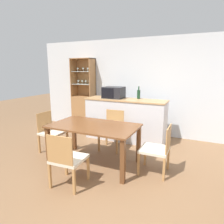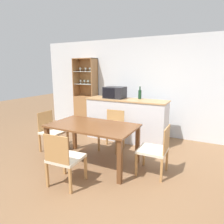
{
  "view_description": "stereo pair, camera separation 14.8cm",
  "coord_description": "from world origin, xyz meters",
  "views": [
    {
      "loc": [
        1.31,
        -2.59,
        1.75
      ],
      "look_at": [
        -0.44,
        1.18,
        0.85
      ],
      "focal_mm": 32.0,
      "sensor_mm": 36.0,
      "label": 1
    },
    {
      "loc": [
        1.45,
        -2.52,
        1.75
      ],
      "look_at": [
        -0.44,
        1.18,
        0.85
      ],
      "focal_mm": 32.0,
      "sensor_mm": 36.0,
      "label": 2
    }
  ],
  "objects": [
    {
      "name": "ground_plane",
      "position": [
        0.0,
        0.0,
        0.0
      ],
      "size": [
        18.0,
        18.0,
        0.0
      ],
      "primitive_type": "plane",
      "color": "brown"
    },
    {
      "name": "wall_back",
      "position": [
        0.0,
        2.63,
        1.27
      ],
      "size": [
        6.8,
        0.06,
        2.55
      ],
      "color": "silver",
      "rests_on": "ground_plane"
    },
    {
      "name": "kitchen_counter",
      "position": [
        -0.41,
        1.92,
        0.52
      ],
      "size": [
        2.0,
        0.59,
        1.03
      ],
      "color": "silver",
      "rests_on": "ground_plane"
    },
    {
      "name": "display_cabinet",
      "position": [
        -1.94,
        2.42,
        0.63
      ],
      "size": [
        0.66,
        0.37,
        2.05
      ],
      "color": "#A37042",
      "rests_on": "ground_plane"
    },
    {
      "name": "dining_table",
      "position": [
        -0.46,
        0.45,
        0.65
      ],
      "size": [
        1.59,
        0.92,
        0.75
      ],
      "color": "brown",
      "rests_on": "ground_plane"
    },
    {
      "name": "dining_chair_side_left_far",
      "position": [
        -1.6,
        0.59,
        0.43
      ],
      "size": [
        0.46,
        0.46,
        0.85
      ],
      "rotation": [
        0.0,
        0.0,
        -1.59
      ],
      "color": "beige",
      "rests_on": "ground_plane"
    },
    {
      "name": "dining_chair_side_right_far",
      "position": [
        0.68,
        0.59,
        0.43
      ],
      "size": [
        0.46,
        0.46,
        0.85
      ],
      "rotation": [
        0.0,
        0.0,
        1.58
      ],
      "color": "beige",
      "rests_on": "ground_plane"
    },
    {
      "name": "dining_chair_head_near",
      "position": [
        -0.46,
        -0.36,
        0.43
      ],
      "size": [
        0.48,
        0.48,
        0.85
      ],
      "rotation": [
        0.0,
        0.0,
        0.06
      ],
      "color": "beige",
      "rests_on": "ground_plane"
    },
    {
      "name": "dining_chair_head_far",
      "position": [
        -0.46,
        1.25,
        0.43
      ],
      "size": [
        0.48,
        0.48,
        0.85
      ],
      "rotation": [
        0.0,
        0.0,
        3.2
      ],
      "color": "beige",
      "rests_on": "ground_plane"
    },
    {
      "name": "microwave",
      "position": [
        -0.75,
        1.95,
        1.18
      ],
      "size": [
        0.5,
        0.4,
        0.28
      ],
      "color": "#232328",
      "rests_on": "kitchen_counter"
    },
    {
      "name": "wine_bottle",
      "position": [
        -0.14,
        2.1,
        1.15
      ],
      "size": [
        0.08,
        0.08,
        0.3
      ],
      "color": "#193D23",
      "rests_on": "kitchen_counter"
    }
  ]
}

